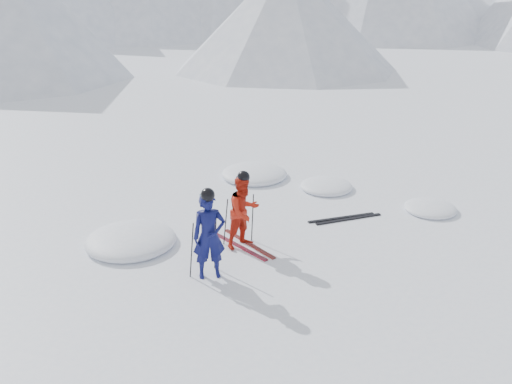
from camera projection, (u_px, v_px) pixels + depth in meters
ground at (337, 228)px, 12.35m from camera, size 160.00×160.00×0.00m
skier_blue at (209, 236)px, 10.06m from camera, size 0.71×0.58×1.69m
skier_red at (244, 212)px, 11.26m from camera, size 0.85×0.71×1.57m
pole_blue_left at (192, 250)px, 10.14m from camera, size 0.11×0.08×1.13m
pole_blue_right at (215, 241)px, 10.48m from camera, size 0.11×0.07×1.13m
pole_red_left at (226, 222)px, 11.42m from camera, size 0.11×0.09×1.05m
pole_red_right at (253, 218)px, 11.62m from camera, size 0.11×0.08×1.05m
ski_worn_left at (239, 246)px, 11.49m from camera, size 0.41×1.69×0.03m
ski_worn_right at (249, 243)px, 11.61m from camera, size 0.30×1.70×0.03m
ski_loose_a at (341, 218)px, 12.85m from camera, size 1.67×0.48×0.03m
ski_loose_b at (349, 219)px, 12.78m from camera, size 1.68×0.42×0.03m
snow_lumps at (244, 204)px, 13.66m from camera, size 8.49×5.89×0.43m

